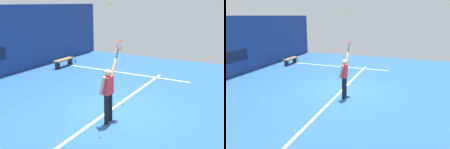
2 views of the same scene
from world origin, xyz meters
The scene contains 11 objects.
ground_plane centered at (0.00, 0.00, 0.00)m, with size 18.00×18.00×0.00m, color #23518C.
back_wall centered at (0.00, 6.89, 1.73)m, with size 18.00×0.20×3.47m, color navy.
sponsor_banner_center centered at (0.00, 6.77, 1.17)m, with size 2.20×0.03×0.60m, color #0C1933.
court_baseline centered at (0.00, 0.14, 0.01)m, with size 10.00×0.10×0.01m, color white.
court_sideline centered at (4.43, 2.00, 0.01)m, with size 0.10×7.00×0.01m, color white.
tennis_player centered at (-0.91, -0.25, 1.01)m, with size 0.77×0.31×1.94m.
tennis_racket centered at (-0.23, -0.25, 2.27)m, with size 0.45×0.27×0.61m.
tennis_ball centered at (-0.89, -0.34, 3.55)m, with size 0.07×0.07×0.07m, color #CCE033.
court_bench centered at (3.98, 5.53, 0.34)m, with size 1.40×0.36×0.45m.
water_bottle centered at (5.05, 5.53, 0.12)m, with size 0.07×0.07×0.24m, color #338CD8.
spare_ball centered at (0.60, 0.00, 0.03)m, with size 0.07×0.07×0.07m, color #CCE033.
Camera 2 is at (-9.02, -2.90, 3.47)m, focal length 33.49 mm.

